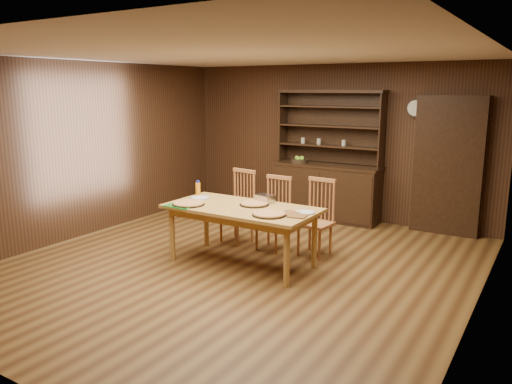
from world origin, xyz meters
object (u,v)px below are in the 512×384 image
Objects in this scene: china_hutch at (327,185)px; chair_center at (275,210)px; chair_left at (240,204)px; chair_right at (318,215)px; juice_bottle at (198,188)px; dining_table at (242,213)px.

china_hutch is 2.14× the size of chair_center.
china_hutch is 1.92m from chair_left.
chair_right is at bearing 11.21° from chair_left.
juice_bottle is (-0.32, -0.56, 0.29)m from chair_left.
chair_left is (-0.56, -1.83, -0.04)m from china_hutch.
china_hutch is 2.65m from dining_table.
dining_table is 9.25× the size of juice_bottle.
dining_table is (0.00, -2.65, 0.07)m from china_hutch.
chair_right is (0.61, 0.08, 0.01)m from chair_center.
chair_center is 0.61m from chair_right.
chair_center reaches higher than juice_bottle.
chair_center is 0.99× the size of chair_right.
china_hutch is 2.06× the size of chair_left.
china_hutch is 2.11× the size of chair_right.
chair_right is (0.65, -1.78, -0.05)m from china_hutch.
china_hutch is at bearing 94.13° from chair_center.
juice_bottle is at bearing -147.02° from chair_center.
chair_center is at bearing 6.27° from chair_left.
chair_left is 1.21m from chair_right.
china_hutch reaches higher than chair_center.
china_hutch is 1.14× the size of dining_table.
dining_table is at bearing -89.93° from chair_center.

